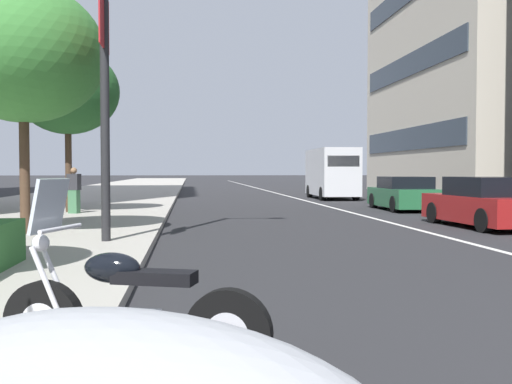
{
  "coord_description": "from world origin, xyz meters",
  "views": [
    {
      "loc": [
        -1.97,
        5.95,
        1.55
      ],
      "look_at": [
        11.45,
        4.43,
        1.06
      ],
      "focal_mm": 41.05,
      "sensor_mm": 36.0,
      "label": 1
    }
  ],
  "objects": [
    {
      "name": "delivery_van_ahead",
      "position": [
        29.64,
        -1.83,
        1.46
      ],
      "size": [
        5.34,
        2.09,
        2.75
      ],
      "rotation": [
        0.0,
        0.0,
        -0.02
      ],
      "color": "silver",
      "rests_on": "ground"
    },
    {
      "name": "street_tree_mid_sidewalk",
      "position": [
        18.54,
        10.06,
        4.25
      ],
      "size": [
        3.46,
        3.46,
        5.58
      ],
      "color": "#473323",
      "rests_on": "sidewalk_right_plaza"
    },
    {
      "name": "sidewalk_right_plaza",
      "position": [
        30.0,
        11.26,
        0.07
      ],
      "size": [
        160.0,
        9.14,
        0.15
      ],
      "primitive_type": "cube",
      "color": "#A39E93",
      "rests_on": "ground"
    },
    {
      "name": "lane_centre_stripe",
      "position": [
        35.0,
        0.0,
        0.0
      ],
      "size": [
        110.0,
        0.16,
        0.01
      ],
      "primitive_type": "cube",
      "color": "silver",
      "rests_on": "ground"
    },
    {
      "name": "street_tree_far_plaza",
      "position": [
        11.54,
        9.61,
        4.14
      ],
      "size": [
        3.59,
        3.59,
        5.53
      ],
      "color": "#473323",
      "rests_on": "sidewalk_right_plaza"
    },
    {
      "name": "car_approaching_light",
      "position": [
        13.25,
        -2.16,
        0.65
      ],
      "size": [
        4.22,
        2.05,
        1.39
      ],
      "rotation": [
        0.0,
        0.0,
        0.04
      ],
      "color": "maroon",
      "rests_on": "ground"
    },
    {
      "name": "motorcycle_second_in_row",
      "position": [
        2.63,
        6.43,
        0.45
      ],
      "size": [
        0.88,
        2.13,
        1.49
      ],
      "rotation": [
        0.0,
        0.0,
        1.25
      ],
      "color": "black",
      "rests_on": "ground"
    },
    {
      "name": "pedestrian_on_plaza",
      "position": [
        17.82,
        9.75,
        0.9
      ],
      "size": [
        0.38,
        0.47,
        1.51
      ],
      "rotation": [
        0.0,
        0.0,
        2.78
      ],
      "color": "#3F724C",
      "rests_on": "sidewalk_right_plaza"
    },
    {
      "name": "car_following_behind",
      "position": [
        20.3,
        -2.48,
        0.62
      ],
      "size": [
        4.16,
        1.99,
        1.32
      ],
      "rotation": [
        0.0,
        0.0,
        -0.02
      ],
      "color": "#236038",
      "rests_on": "ground"
    }
  ]
}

